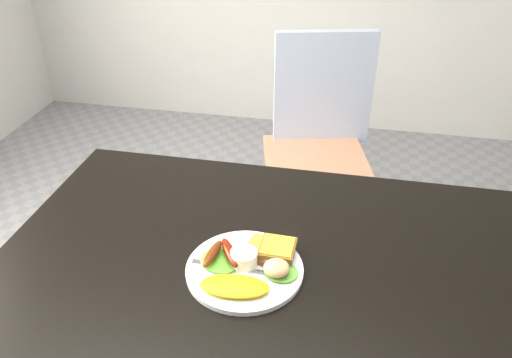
# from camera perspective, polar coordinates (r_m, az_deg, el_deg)

# --- Properties ---
(dining_table) EXTENTS (1.20, 0.80, 0.04)m
(dining_table) POSITION_cam_1_polar(r_m,az_deg,el_deg) (1.07, 2.12, -10.84)
(dining_table) COLOR black
(dining_table) RESTS_ON ground
(dining_chair) EXTENTS (0.48, 0.48, 0.05)m
(dining_chair) POSITION_cam_1_polar(r_m,az_deg,el_deg) (2.00, 6.80, 1.88)
(dining_chair) COLOR tan
(dining_chair) RESTS_ON ground
(person) EXTENTS (0.58, 0.49, 1.36)m
(person) POSITION_cam_1_polar(r_m,az_deg,el_deg) (1.55, 19.20, 0.05)
(person) COLOR navy
(person) RESTS_ON ground
(plate) EXTENTS (0.24, 0.24, 0.01)m
(plate) POSITION_cam_1_polar(r_m,az_deg,el_deg) (1.04, -1.31, -10.30)
(plate) COLOR white
(plate) RESTS_ON dining_table
(lettuce_left) EXTENTS (0.11, 0.11, 0.01)m
(lettuce_left) POSITION_cam_1_polar(r_m,az_deg,el_deg) (1.05, -4.00, -9.21)
(lettuce_left) COLOR #479D28
(lettuce_left) RESTS_ON plate
(lettuce_right) EXTENTS (0.09, 0.08, 0.01)m
(lettuce_right) POSITION_cam_1_polar(r_m,az_deg,el_deg) (1.02, 2.87, -10.54)
(lettuce_right) COLOR #4A931B
(lettuce_right) RESTS_ON plate
(omelette) EXTENTS (0.14, 0.08, 0.02)m
(omelette) POSITION_cam_1_polar(r_m,az_deg,el_deg) (0.99, -2.49, -12.14)
(omelette) COLOR yellow
(omelette) RESTS_ON plate
(sausage_a) EXTENTS (0.03, 0.09, 0.02)m
(sausage_a) POSITION_cam_1_polar(r_m,az_deg,el_deg) (1.04, -4.99, -8.50)
(sausage_a) COLOR #5C3516
(sausage_a) RESTS_ON lettuce_left
(sausage_b) EXTENTS (0.07, 0.09, 0.02)m
(sausage_b) POSITION_cam_1_polar(r_m,az_deg,el_deg) (1.04, -3.03, -8.38)
(sausage_b) COLOR #601207
(sausage_b) RESTS_ON lettuce_left
(ramekin) EXTENTS (0.06, 0.06, 0.03)m
(ramekin) POSITION_cam_1_polar(r_m,az_deg,el_deg) (1.03, -1.39, -9.01)
(ramekin) COLOR white
(ramekin) RESTS_ON plate
(toast_a) EXTENTS (0.10, 0.10, 0.01)m
(toast_a) POSITION_cam_1_polar(r_m,az_deg,el_deg) (1.07, 0.86, -8.19)
(toast_a) COLOR brown
(toast_a) RESTS_ON plate
(toast_b) EXTENTS (0.08, 0.08, 0.01)m
(toast_b) POSITION_cam_1_polar(r_m,az_deg,el_deg) (1.05, 2.48, -7.91)
(toast_b) COLOR brown
(toast_b) RESTS_ON toast_a
(potato_salad) EXTENTS (0.06, 0.06, 0.03)m
(potato_salad) POSITION_cam_1_polar(r_m,az_deg,el_deg) (1.00, 2.36, -10.12)
(potato_salad) COLOR beige
(potato_salad) RESTS_ON lettuce_right
(fork) EXTENTS (0.15, 0.02, 0.00)m
(fork) POSITION_cam_1_polar(r_m,az_deg,el_deg) (1.04, -3.24, -10.04)
(fork) COLOR #ADAFB7
(fork) RESTS_ON plate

